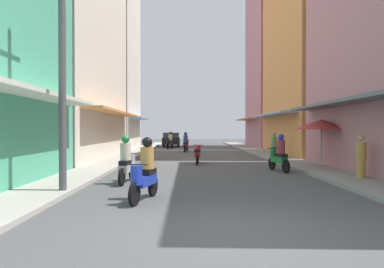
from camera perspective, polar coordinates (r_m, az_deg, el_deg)
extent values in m
plane|color=#4C4C4F|center=(21.96, 1.24, -3.89)|extent=(87.66, 87.66, 0.00)
cube|color=#ADA89E|center=(22.30, -11.09, -3.68)|extent=(1.70, 47.84, 0.12)
cube|color=gray|center=(22.62, 13.40, -3.62)|extent=(1.70, 47.84, 0.12)
cube|color=silver|center=(10.91, -24.39, 6.08)|extent=(1.10, 9.00, 0.12)
cube|color=silver|center=(23.87, -20.76, 16.16)|extent=(6.00, 12.72, 16.28)
cube|color=#D88C4C|center=(22.08, -12.12, 3.39)|extent=(1.10, 11.45, 0.12)
cube|color=silver|center=(34.10, -14.34, 11.97)|extent=(6.00, 8.02, 16.85)
cube|color=#8CA5CC|center=(32.82, -8.36, 2.52)|extent=(1.10, 7.22, 0.12)
cube|color=slate|center=(13.32, 25.48, 5.09)|extent=(1.10, 12.54, 0.12)
cube|color=#D88C4C|center=(27.16, 20.13, 14.63)|extent=(6.00, 10.17, 16.63)
cube|color=#8CA5CC|center=(25.35, 12.66, 3.04)|extent=(1.10, 9.15, 0.12)
cube|color=#B7727F|center=(36.41, 14.43, 10.51)|extent=(6.00, 8.26, 15.93)
cube|color=#D88C4C|center=(35.14, 8.88, 2.41)|extent=(1.10, 7.43, 0.12)
cylinder|color=black|center=(18.75, 0.98, -3.82)|extent=(0.12, 0.56, 0.56)
cylinder|color=black|center=(17.51, 0.81, -4.15)|extent=(0.12, 0.56, 0.56)
cube|color=red|center=(18.06, 0.89, -3.30)|extent=(0.35, 1.02, 0.24)
cube|color=black|center=(17.85, 0.86, -2.70)|extent=(0.32, 0.58, 0.14)
cylinder|color=red|center=(18.60, 0.96, -2.57)|extent=(0.28, 0.28, 0.45)
cylinder|color=black|center=(18.58, 0.96, -1.80)|extent=(0.55, 0.07, 0.03)
cylinder|color=black|center=(15.92, 12.77, -4.66)|extent=(0.20, 0.56, 0.56)
cylinder|color=black|center=(14.81, 14.91, -5.07)|extent=(0.20, 0.56, 0.56)
cube|color=#197233|center=(15.30, 13.89, -4.05)|extent=(0.49, 1.04, 0.24)
cube|color=black|center=(15.11, 14.24, -3.35)|extent=(0.40, 0.61, 0.14)
cylinder|color=#197233|center=(15.77, 12.97, -3.18)|extent=(0.28, 0.28, 0.45)
cylinder|color=black|center=(15.76, 12.98, -2.27)|extent=(0.54, 0.15, 0.03)
cylinder|color=#99333F|center=(15.13, 14.16, -2.02)|extent=(0.34, 0.34, 0.55)
sphere|color=#1E38B7|center=(15.12, 14.16, -0.50)|extent=(0.26, 0.26, 0.26)
cylinder|color=black|center=(12.53, -9.64, -6.11)|extent=(0.14, 0.57, 0.56)
cylinder|color=black|center=(11.34, -11.28, -6.84)|extent=(0.14, 0.57, 0.56)
cube|color=#B2B2B7|center=(11.86, -10.49, -5.43)|extent=(0.38, 1.02, 0.24)
cube|color=black|center=(11.65, -10.76, -4.55)|extent=(0.34, 0.59, 0.14)
cylinder|color=#B2B2B7|center=(12.37, -9.80, -4.24)|extent=(0.28, 0.28, 0.45)
cylinder|color=black|center=(12.35, -9.80, -3.09)|extent=(0.55, 0.09, 0.03)
cylinder|color=beige|center=(11.67, -10.70, -2.82)|extent=(0.34, 0.34, 0.55)
sphere|color=#197233|center=(11.65, -10.70, -0.86)|extent=(0.26, 0.26, 0.26)
cylinder|color=black|center=(28.33, -0.80, -2.28)|extent=(0.16, 0.57, 0.56)
cylinder|color=black|center=(27.10, -1.18, -2.42)|extent=(0.16, 0.57, 0.56)
cube|color=maroon|center=(27.65, -1.00, -1.90)|extent=(0.42, 1.03, 0.24)
cube|color=black|center=(27.45, -1.07, -1.50)|extent=(0.36, 0.59, 0.14)
cylinder|color=maroon|center=(28.19, -0.84, -1.44)|extent=(0.28, 0.28, 0.45)
cylinder|color=black|center=(28.18, -0.84, -0.93)|extent=(0.55, 0.11, 0.03)
cylinder|color=#334C8C|center=(27.49, -1.05, -0.77)|extent=(0.34, 0.34, 0.55)
sphere|color=#1E38B7|center=(27.48, -1.05, 0.07)|extent=(0.26, 0.26, 0.26)
cylinder|color=black|center=(21.96, -6.77, -3.16)|extent=(0.09, 0.56, 0.56)
cylinder|color=black|center=(20.73, -7.20, -3.40)|extent=(0.09, 0.56, 0.56)
cube|color=silver|center=(21.28, -7.00, -2.69)|extent=(0.30, 1.01, 0.24)
cube|color=black|center=(21.07, -7.07, -2.18)|extent=(0.29, 0.57, 0.14)
cylinder|color=silver|center=(21.81, -6.81, -2.08)|extent=(0.28, 0.28, 0.45)
cylinder|color=black|center=(21.80, -6.81, -1.43)|extent=(0.55, 0.04, 0.03)
cylinder|color=black|center=(8.37, -9.28, -9.54)|extent=(0.22, 0.56, 0.56)
cylinder|color=black|center=(9.51, -6.32, -8.29)|extent=(0.22, 0.56, 0.56)
cube|color=#1E38B7|center=(8.95, -7.59, -7.44)|extent=(0.52, 1.04, 0.24)
cube|color=black|center=(9.11, -7.13, -6.02)|extent=(0.41, 0.61, 0.14)
cylinder|color=#1E38B7|center=(8.42, -8.95, -6.59)|extent=(0.28, 0.28, 0.45)
cylinder|color=black|center=(8.39, -8.96, -4.89)|extent=(0.54, 0.17, 0.03)
cylinder|color=#BF8C3F|center=(9.03, -7.25, -3.85)|extent=(0.34, 0.34, 0.55)
sphere|color=black|center=(9.00, -7.25, -1.31)|extent=(0.26, 0.26, 0.26)
cylinder|color=black|center=(31.48, -3.94, -1.98)|extent=(0.22, 0.56, 0.56)
cylinder|color=black|center=(32.67, -3.26, -1.88)|extent=(0.22, 0.56, 0.56)
cube|color=black|center=(32.11, -3.57, -1.53)|extent=(0.53, 1.04, 0.24)
cube|color=black|center=(32.30, -3.46, -1.17)|extent=(0.41, 0.61, 0.14)
cylinder|color=black|center=(31.58, -3.87, -1.21)|extent=(0.28, 0.28, 0.45)
cylinder|color=black|center=(31.57, -3.87, -0.76)|extent=(0.54, 0.17, 0.03)
cylinder|color=beige|center=(32.24, -3.49, -0.55)|extent=(0.34, 0.34, 0.55)
sphere|color=maroon|center=(32.23, -3.49, 0.16)|extent=(0.26, 0.26, 0.26)
cube|color=black|center=(36.66, -3.40, -1.10)|extent=(1.91, 4.16, 0.70)
cube|color=#333D47|center=(36.49, -3.40, -0.24)|extent=(1.68, 2.16, 0.60)
cylinder|color=black|center=(37.93, -4.52, -1.46)|extent=(0.20, 0.65, 0.64)
cylinder|color=black|center=(37.92, -2.25, -1.46)|extent=(0.20, 0.65, 0.64)
cylinder|color=black|center=(35.43, -4.63, -1.61)|extent=(0.20, 0.65, 0.64)
cylinder|color=black|center=(35.42, -2.21, -1.61)|extent=(0.20, 0.65, 0.64)
cylinder|color=#334C8C|center=(22.00, 13.07, -2.94)|extent=(0.28, 0.28, 0.73)
cylinder|color=#598C59|center=(21.97, 13.07, -1.18)|extent=(0.34, 0.34, 0.62)
sphere|color=#9E7256|center=(21.96, 13.08, -0.01)|extent=(0.22, 0.22, 0.22)
cylinder|color=#BF8C3F|center=(13.45, 25.63, -5.34)|extent=(0.28, 0.28, 0.73)
cylinder|color=#BF8C3F|center=(13.40, 25.65, -2.47)|extent=(0.34, 0.34, 0.62)
sphere|color=tan|center=(13.38, 25.66, -0.55)|extent=(0.22, 0.22, 0.22)
cylinder|color=#99999E|center=(16.66, 20.15, -1.88)|extent=(0.05, 0.05, 2.05)
cone|color=#BF3333|center=(16.65, 20.17, 1.47)|extent=(2.39, 2.39, 0.45)
cylinder|color=#4C4C4F|center=(10.34, -20.22, 9.72)|extent=(0.20, 0.20, 6.79)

